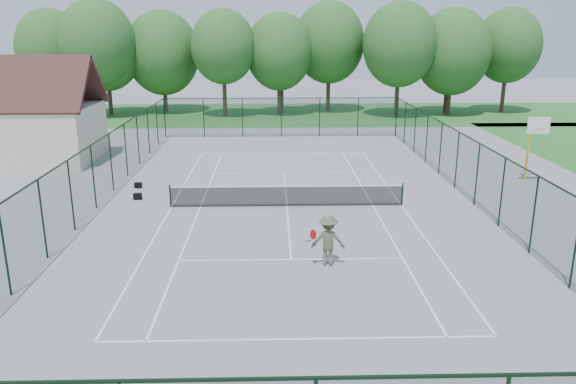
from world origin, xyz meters
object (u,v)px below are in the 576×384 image
at_px(tennis_player, 328,240).
at_px(sports_bag_a, 138,185).
at_px(tennis_net, 287,195).
at_px(basketball_goal, 534,136).

bearing_deg(tennis_player, sports_bag_a, 131.49).
xyz_separation_m(sports_bag_a, tennis_player, (9.11, -10.31, 0.78)).
relative_size(tennis_net, tennis_player, 5.71).
xyz_separation_m(basketball_goal, tennis_player, (-12.19, -11.05, -1.64)).
xyz_separation_m(tennis_net, basketball_goal, (13.48, 4.17, 1.99)).
bearing_deg(tennis_net, sports_bag_a, 156.33).
bearing_deg(sports_bag_a, tennis_player, -44.47).
bearing_deg(basketball_goal, tennis_net, -162.82).
xyz_separation_m(tennis_net, sports_bag_a, (-7.82, 3.43, -0.43)).
bearing_deg(tennis_player, tennis_net, 100.65).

